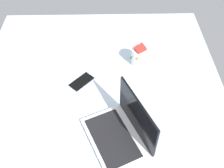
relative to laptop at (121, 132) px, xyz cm
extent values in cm
cube|color=silver|center=(-15.09, -10.51, -13.41)|extent=(180.00, 140.00, 18.00)
cube|color=silver|center=(1.24, -2.78, -3.41)|extent=(39.50, 34.44, 2.00)
cube|color=black|center=(1.85, -4.15, -2.21)|extent=(33.41, 27.33, 0.40)
cube|color=black|center=(-3.24, 7.27, 8.09)|extent=(30.55, 14.34, 21.00)
cylinder|color=silver|center=(-51.89, 12.75, 1.09)|extent=(9.00, 9.00, 11.00)
cube|color=orange|center=(-51.65, 12.91, -1.16)|extent=(6.86, 6.16, 6.19)
cube|color=#268C33|center=(-51.62, 11.42, 0.93)|extent=(7.24, 7.96, 6.55)
cube|color=orange|center=(-50.17, 12.39, 3.02)|extent=(6.54, 7.08, 5.42)
cube|color=red|center=(-52.18, 14.60, 5.11)|extent=(5.71, 5.79, 5.10)
cube|color=red|center=(-50.81, 13.25, 7.20)|extent=(7.94, 7.65, 6.58)
cube|color=black|center=(-36.29, -20.96, -4.01)|extent=(14.84, 14.56, 0.80)
camera|label=1|loc=(66.73, -5.68, 107.18)|focal=42.39mm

